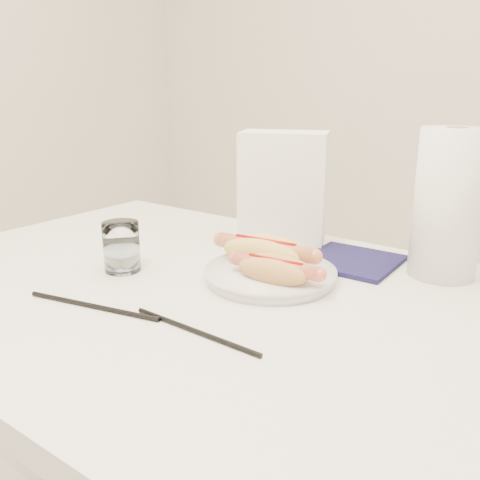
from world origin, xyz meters
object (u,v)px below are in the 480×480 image
Objects in this scene: water_glass at (121,247)px; napkin_box at (283,189)px; table at (208,320)px; paper_towel_roll at (448,204)px; hotdog_right at (275,270)px; plate at (270,276)px; hotdog_left at (265,252)px.

napkin_box is (0.14, 0.32, 0.07)m from water_glass.
paper_towel_roll reaches higher than table.
hotdog_right reaches higher than table.
plate reaches higher than table.
table is at bearing -128.28° from plate.
napkin_box is (-0.08, 0.18, 0.08)m from hotdog_left.
table is 5.10× the size of napkin_box.
napkin_box is at bearing 65.95° from water_glass.
hotdog_right is at bearing 26.86° from table.
hotdog_left reaches higher than hotdog_right.
hotdog_right is 0.60× the size of paper_towel_roll.
hotdog_right is (0.03, -0.04, 0.03)m from plate.
hotdog_right is at bearing -129.24° from paper_towel_roll.
napkin_box reaches higher than hotdog_left.
napkin_box reaches higher than hotdog_right.
plate is 0.05m from hotdog_left.
plate is at bearing 51.72° from table.
paper_towel_roll reaches higher than hotdog_left.
hotdog_right is at bearing -49.49° from hotdog_left.
hotdog_right is (0.10, 0.05, 0.10)m from table.
paper_towel_roll is (0.30, 0.29, 0.19)m from table.
paper_towel_roll is (0.33, -0.00, 0.01)m from napkin_box.
plate is 0.33m from paper_towel_roll.
table is 5.45× the size of plate.
hotdog_left is at bearing 130.34° from hotdog_right.
paper_towel_roll is (0.20, 0.24, 0.09)m from hotdog_right.
napkin_box reaches higher than plate.
water_glass is 0.58m from paper_towel_roll.
hotdog_left is 0.33m from paper_towel_roll.
hotdog_left is (0.04, 0.11, 0.10)m from table.
hotdog_left is 0.08m from hotdog_right.
plate is 0.94× the size of napkin_box.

